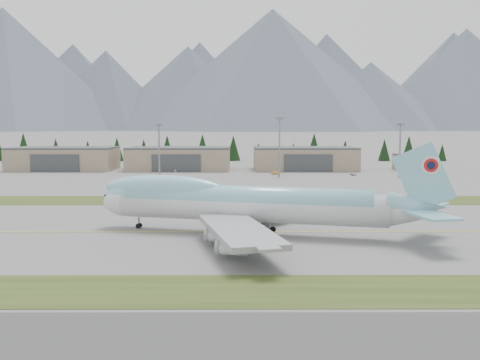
{
  "coord_description": "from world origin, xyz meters",
  "views": [
    {
      "loc": [
        13.34,
        -104.84,
        21.22
      ],
      "look_at": [
        13.69,
        23.59,
        8.0
      ],
      "focal_mm": 40.0,
      "sensor_mm": 36.0,
      "label": 1
    }
  ],
  "objects_px": {
    "boeing_747_freighter": "(246,203)",
    "service_vehicle_c": "(353,175)",
    "service_vehicle_a": "(175,172)",
    "service_vehicle_b": "(276,175)",
    "hangar_left": "(64,158)",
    "hangar_right": "(305,158)",
    "hangar_center": "(179,158)"
  },
  "relations": [
    {
      "from": "boeing_747_freighter",
      "to": "service_vehicle_c",
      "type": "height_order",
      "value": "boeing_747_freighter"
    },
    {
      "from": "boeing_747_freighter",
      "to": "service_vehicle_c",
      "type": "xyz_separation_m",
      "value": [
        47.19,
        121.94,
        -6.06
      ]
    },
    {
      "from": "service_vehicle_a",
      "to": "service_vehicle_b",
      "type": "xyz_separation_m",
      "value": [
        44.55,
        -12.42,
        0.0
      ]
    },
    {
      "from": "service_vehicle_a",
      "to": "service_vehicle_c",
      "type": "xyz_separation_m",
      "value": [
        77.3,
        -16.09,
        0.0
      ]
    },
    {
      "from": "boeing_747_freighter",
      "to": "service_vehicle_b",
      "type": "height_order",
      "value": "boeing_747_freighter"
    },
    {
      "from": "hangar_left",
      "to": "hangar_right",
      "type": "xyz_separation_m",
      "value": [
        115.0,
        0.0,
        0.0
      ]
    },
    {
      "from": "boeing_747_freighter",
      "to": "hangar_right",
      "type": "bearing_deg",
      "value": 93.32
    },
    {
      "from": "service_vehicle_c",
      "to": "service_vehicle_a",
      "type": "bearing_deg",
      "value": 151.37
    },
    {
      "from": "hangar_right",
      "to": "service_vehicle_a",
      "type": "height_order",
      "value": "hangar_right"
    },
    {
      "from": "hangar_right",
      "to": "boeing_747_freighter",
      "type": "bearing_deg",
      "value": -101.26
    },
    {
      "from": "hangar_center",
      "to": "service_vehicle_b",
      "type": "height_order",
      "value": "hangar_center"
    },
    {
      "from": "boeing_747_freighter",
      "to": "hangar_left",
      "type": "height_order",
      "value": "boeing_747_freighter"
    },
    {
      "from": "hangar_center",
      "to": "hangar_right",
      "type": "bearing_deg",
      "value": 0.0
    },
    {
      "from": "service_vehicle_a",
      "to": "service_vehicle_b",
      "type": "relative_size",
      "value": 0.86
    },
    {
      "from": "hangar_left",
      "to": "service_vehicle_c",
      "type": "distance_m",
      "value": 135.41
    },
    {
      "from": "hangar_right",
      "to": "hangar_left",
      "type": "bearing_deg",
      "value": 180.0
    },
    {
      "from": "hangar_right",
      "to": "service_vehicle_c",
      "type": "distance_m",
      "value": 34.57
    },
    {
      "from": "hangar_left",
      "to": "hangar_center",
      "type": "height_order",
      "value": "same"
    },
    {
      "from": "hangar_center",
      "to": "service_vehicle_a",
      "type": "bearing_deg",
      "value": -91.16
    },
    {
      "from": "hangar_right",
      "to": "service_vehicle_b",
      "type": "relative_size",
      "value": 11.76
    },
    {
      "from": "boeing_747_freighter",
      "to": "hangar_center",
      "type": "distance_m",
      "value": 154.46
    },
    {
      "from": "service_vehicle_a",
      "to": "service_vehicle_b",
      "type": "distance_m",
      "value": 46.25
    },
    {
      "from": "boeing_747_freighter",
      "to": "hangar_left",
      "type": "relative_size",
      "value": 1.45
    },
    {
      "from": "service_vehicle_a",
      "to": "hangar_right",
      "type": "bearing_deg",
      "value": 17.39
    },
    {
      "from": "hangar_center",
      "to": "service_vehicle_c",
      "type": "relative_size",
      "value": 13.16
    },
    {
      "from": "hangar_left",
      "to": "service_vehicle_b",
      "type": "xyz_separation_m",
      "value": [
        99.28,
        -25.93,
        -5.39
      ]
    },
    {
      "from": "hangar_center",
      "to": "service_vehicle_b",
      "type": "relative_size",
      "value": 11.76
    },
    {
      "from": "boeing_747_freighter",
      "to": "service_vehicle_c",
      "type": "distance_m",
      "value": 130.9
    },
    {
      "from": "service_vehicle_b",
      "to": "hangar_right",
      "type": "bearing_deg",
      "value": 3.26
    },
    {
      "from": "boeing_747_freighter",
      "to": "service_vehicle_b",
      "type": "distance_m",
      "value": 126.59
    },
    {
      "from": "boeing_747_freighter",
      "to": "service_vehicle_a",
      "type": "height_order",
      "value": "boeing_747_freighter"
    },
    {
      "from": "hangar_right",
      "to": "service_vehicle_b",
      "type": "distance_m",
      "value": 30.8
    }
  ]
}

